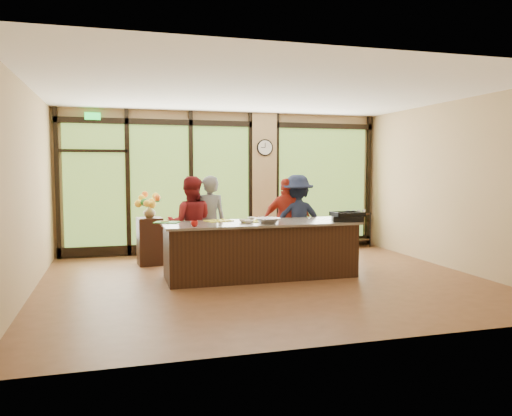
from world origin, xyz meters
TOP-DOWN VIEW (x-y plane):
  - floor at (0.00, 0.00)m, footprint 7.00×7.00m
  - ceiling at (0.00, 0.00)m, footprint 7.00×7.00m
  - back_wall at (0.00, 3.00)m, footprint 7.00×0.00m
  - left_wall at (-3.50, 0.00)m, footprint 0.00×6.00m
  - right_wall at (3.50, 0.00)m, footprint 0.00×6.00m
  - window_wall at (0.16, 2.95)m, footprint 6.90×0.12m
  - island_base at (0.00, 0.30)m, footprint 3.10×1.00m
  - countertop at (0.00, 0.30)m, footprint 3.20×1.10m
  - wall_clock at (0.85, 2.87)m, footprint 0.36×0.04m
  - cook_left at (-0.71, 1.09)m, footprint 0.63×0.42m
  - cook_midleft at (-1.06, 1.02)m, footprint 0.91×0.77m
  - cook_midright at (0.76, 1.13)m, footprint 1.01×0.57m
  - cook_right at (0.95, 1.11)m, footprint 1.13×0.70m
  - roasting_pan at (1.43, 0.01)m, footprint 0.59×0.52m
  - mixing_bowl at (0.06, 0.06)m, footprint 0.46×0.46m
  - cutting_board_left at (-1.50, 0.62)m, footprint 0.47×0.41m
  - cutting_board_center at (-0.64, 0.62)m, footprint 0.49×0.42m
  - cutting_board_right at (-0.12, 0.36)m, footprint 0.38×0.29m
  - prep_bowl_near at (-0.28, 0.29)m, footprint 0.22×0.22m
  - prep_bowl_mid at (-0.24, 0.15)m, footprint 0.19×0.19m
  - prep_bowl_far at (-0.03, 0.77)m, footprint 0.15×0.15m
  - red_ramekin at (-1.15, -0.06)m, footprint 0.13×0.13m
  - flower_stand at (-1.70, 1.86)m, footprint 0.48×0.48m
  - flower_vase at (-1.70, 1.86)m, footprint 0.24×0.24m
  - bar_cart at (2.99, 2.75)m, footprint 0.69×0.50m

SIDE VIEW (x-z plane):
  - floor at x=0.00m, z-range 0.00..0.00m
  - island_base at x=0.00m, z-range 0.00..0.88m
  - flower_stand at x=-1.70m, z-range 0.00..0.88m
  - bar_cart at x=2.99m, z-range 0.08..0.94m
  - cook_midright at x=0.76m, z-range 0.00..1.62m
  - cook_midleft at x=-1.06m, z-range 0.00..1.67m
  - cook_left at x=-0.71m, z-range 0.00..1.68m
  - cook_right at x=0.95m, z-range 0.00..1.68m
  - countertop at x=0.00m, z-range 0.88..0.92m
  - cutting_board_right at x=-0.12m, z-range 0.92..0.93m
  - cutting_board_left at x=-1.50m, z-range 0.92..0.93m
  - cutting_board_center at x=-0.64m, z-range 0.92..0.93m
  - prep_bowl_far at x=-0.03m, z-range 0.92..0.95m
  - prep_bowl_mid at x=-0.24m, z-range 0.92..0.97m
  - prep_bowl_near at x=-0.28m, z-range 0.92..0.97m
  - roasting_pan at x=1.43m, z-range 0.92..1.01m
  - mixing_bowl at x=0.06m, z-range 0.92..1.01m
  - red_ramekin at x=-1.15m, z-range 0.92..1.01m
  - flower_vase at x=-1.70m, z-range 0.88..1.12m
  - window_wall at x=0.16m, z-range -0.11..2.89m
  - back_wall at x=0.00m, z-range -2.00..5.00m
  - left_wall at x=-3.50m, z-range -1.50..4.50m
  - right_wall at x=3.50m, z-range -1.50..4.50m
  - wall_clock at x=0.85m, z-range 2.07..2.43m
  - ceiling at x=0.00m, z-range 3.00..3.00m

